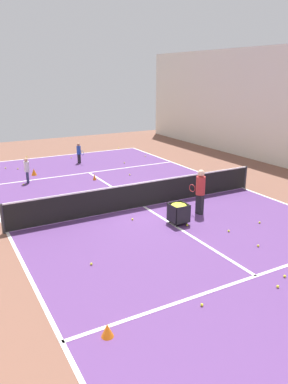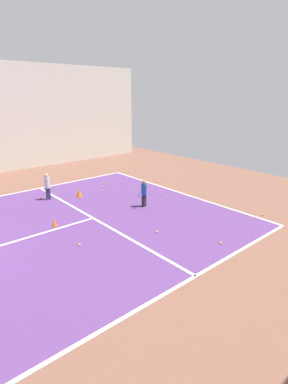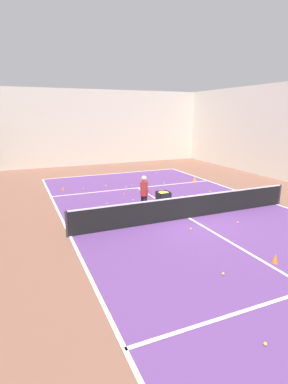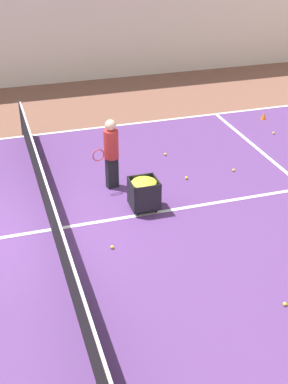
{
  "view_description": "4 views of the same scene",
  "coord_description": "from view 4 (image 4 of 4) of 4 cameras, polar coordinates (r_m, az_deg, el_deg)",
  "views": [
    {
      "loc": [
        6.51,
        11.79,
        4.9
      ],
      "look_at": [
        0.0,
        0.0,
        0.6
      ],
      "focal_mm": 35.0,
      "sensor_mm": 36.0,
      "label": 1
    },
    {
      "loc": [
        -9.21,
        -0.49,
        4.48
      ],
      "look_at": [
        -0.3,
        -8.15,
        0.63
      ],
      "focal_mm": 28.0,
      "sensor_mm": 36.0,
      "label": 2
    },
    {
      "loc": [
        -6.56,
        -10.34,
        4.33
      ],
      "look_at": [
        -1.4,
        1.63,
        0.91
      ],
      "focal_mm": 28.0,
      "sensor_mm": 36.0,
      "label": 3
    },
    {
      "loc": [
        9.21,
        -0.93,
        5.9
      ],
      "look_at": [
        -0.22,
        2.02,
        0.42
      ],
      "focal_mm": 50.0,
      "sensor_mm": 36.0,
      "label": 4
    }
  ],
  "objects": [
    {
      "name": "line_centre_service",
      "position": [
        10.97,
        -9.8,
        -3.96
      ],
      "size": [
        0.1,
        11.7,
        0.0
      ],
      "primitive_type": "cube",
      "color": "white",
      "rests_on": "ground"
    },
    {
      "name": "court_playing_area",
      "position": [
        10.98,
        -9.8,
        -3.98
      ],
      "size": [
        10.04,
        21.28,
        0.0
      ],
      "color": "#563370",
      "rests_on": "ground"
    },
    {
      "name": "tennis_ball_3",
      "position": [
        9.26,
        14.79,
        -11.48
      ],
      "size": [
        0.07,
        0.07,
        0.07
      ],
      "primitive_type": "sphere",
      "color": "yellow",
      "rests_on": "ground"
    },
    {
      "name": "ball_cart",
      "position": [
        11.25,
        -0.0,
        0.4
      ],
      "size": [
        0.58,
        0.59,
        0.72
      ],
      "color": "black",
      "rests_on": "ground"
    },
    {
      "name": "training_cone_1",
      "position": [
        16.64,
        12.64,
        7.94
      ],
      "size": [
        0.16,
        0.16,
        0.22
      ],
      "primitive_type": "cone",
      "color": "orange",
      "rests_on": "ground"
    },
    {
      "name": "ground_plane",
      "position": [
        10.98,
        -9.8,
        -3.98
      ],
      "size": [
        34.46,
        34.46,
        0.0
      ],
      "primitive_type": "plane",
      "color": "brown"
    },
    {
      "name": "coach_at_net",
      "position": [
        11.98,
        -3.53,
        4.55
      ],
      "size": [
        0.39,
        0.67,
        1.66
      ],
      "rotation": [
        0.0,
        0.0,
        -1.36
      ],
      "color": "black",
      "rests_on": "ground"
    },
    {
      "name": "tennis_ball_13",
      "position": [
        13.9,
        2.28,
        4.05
      ],
      "size": [
        0.07,
        0.07,
        0.07
      ],
      "primitive_type": "sphere",
      "color": "yellow",
      "rests_on": "ground"
    },
    {
      "name": "tennis_ball_11",
      "position": [
        13.25,
        9.54,
        2.32
      ],
      "size": [
        0.07,
        0.07,
        0.07
      ],
      "primitive_type": "sphere",
      "color": "yellow",
      "rests_on": "ground"
    },
    {
      "name": "tennis_net",
      "position": [
        10.71,
        -10.03,
        -1.67
      ],
      "size": [
        10.34,
        0.1,
        0.99
      ],
      "color": "#2D2D33",
      "rests_on": "ground"
    },
    {
      "name": "line_sideline_left",
      "position": [
        15.43,
        -12.65,
        5.83
      ],
      "size": [
        0.1,
        21.28,
        0.0
      ],
      "primitive_type": "cube",
      "color": "white",
      "rests_on": "ground"
    },
    {
      "name": "tennis_ball_19",
      "position": [
        10.26,
        -3.41,
        -5.9
      ],
      "size": [
        0.07,
        0.07,
        0.07
      ],
      "primitive_type": "sphere",
      "color": "yellow",
      "rests_on": "ground"
    },
    {
      "name": "tennis_ball_17",
      "position": [
        15.64,
        13.65,
        6.14
      ],
      "size": [
        0.07,
        0.07,
        0.07
      ],
      "primitive_type": "sphere",
      "color": "yellow",
      "rests_on": "ground"
    },
    {
      "name": "tennis_ball_18",
      "position": [
        12.74,
        4.55,
        1.52
      ],
      "size": [
        0.07,
        0.07,
        0.07
      ],
      "primitive_type": "sphere",
      "color": "yellow",
      "rests_on": "ground"
    },
    {
      "name": "tennis_ball_7",
      "position": [
        11.69,
        1.38,
        -1.1
      ],
      "size": [
        0.07,
        0.07,
        0.07
      ],
      "primitive_type": "sphere",
      "color": "yellow",
      "rests_on": "ground"
    }
  ]
}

